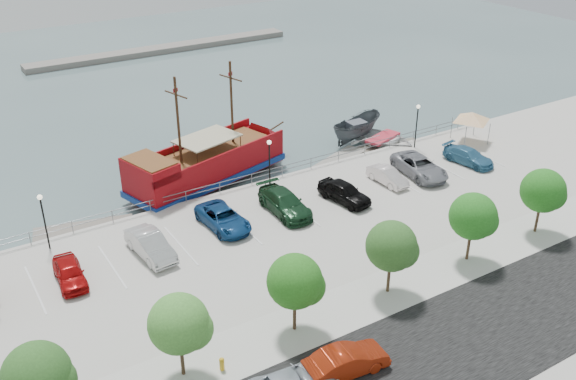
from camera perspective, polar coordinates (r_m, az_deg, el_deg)
ground at (r=49.35m, az=2.22°, el=-3.72°), size 160.00×160.00×0.00m
street at (r=39.04m, az=15.75°, el=-12.63°), size 100.00×8.00×0.04m
sidewalk at (r=42.27m, az=9.88°, el=-8.43°), size 100.00×4.00×0.05m
seawall_railing at (r=54.46m, az=-2.32°, el=1.25°), size 50.00×0.06×1.00m
far_shore at (r=99.29m, az=-11.04°, el=12.20°), size 40.00×3.00×0.80m
pirate_ship at (r=56.92m, az=-6.27°, el=2.62°), size 17.44×8.97×10.80m
patrol_boat at (r=64.80m, az=6.09°, el=5.22°), size 6.79×3.79×2.48m
speedboat at (r=64.11m, az=8.40°, el=4.30°), size 6.59×7.79×1.37m
dock_west at (r=51.59m, az=-17.65°, el=-3.37°), size 7.71×3.84×0.42m
dock_mid at (r=60.51m, az=4.43°, el=2.58°), size 7.25×4.34×0.40m
dock_east at (r=64.20m, az=9.06°, el=3.79°), size 6.69×2.90×0.37m
canopy_tent at (r=64.04m, az=16.09°, el=6.65°), size 5.04×5.04×3.43m
street_sedan at (r=35.26m, az=5.21°, el=-14.92°), size 4.84×2.09×1.55m
fire_hydrant at (r=35.66m, az=-5.90°, el=-15.09°), size 0.29×0.29×0.84m
lamp_post_left at (r=47.02m, az=-20.97°, el=-1.85°), size 0.36×0.36×4.28m
lamp_post_mid at (r=52.41m, az=-1.67°, el=3.09°), size 0.36×0.36×4.28m
lamp_post_right at (r=61.38m, az=11.41°, el=6.26°), size 0.36×0.36×4.28m
tree_a at (r=32.66m, az=-21.12°, el=-15.24°), size 3.30×3.20×5.00m
tree_b at (r=33.83m, az=-9.40°, el=-11.76°), size 3.30×3.20×5.00m
tree_c at (r=36.33m, az=0.86°, el=-8.23°), size 3.30×3.20×5.00m
tree_d at (r=39.92m, az=9.39°, el=-5.05°), size 3.30×3.20×5.00m
tree_e at (r=44.33m, az=16.31°, el=-2.35°), size 3.30×3.20×5.00m
tree_f at (r=49.35m, az=21.88°, el=-0.15°), size 3.30×3.20×5.00m
parked_car_a at (r=43.97m, az=-18.85°, el=-6.97°), size 1.98×4.37×1.46m
parked_car_b at (r=45.24m, az=-12.13°, el=-4.81°), size 2.22×5.16×1.65m
parked_car_c at (r=47.84m, az=-5.79°, el=-2.51°), size 2.75×5.46×1.48m
parked_car_d at (r=49.50m, az=-0.29°, el=-1.15°), size 2.41×5.76×1.66m
parked_car_e at (r=51.35m, az=5.03°, el=-0.18°), size 2.71×5.04×1.63m
parked_car_f at (r=54.73m, az=8.85°, el=1.23°), size 1.57×4.09×1.33m
parked_car_g at (r=56.61m, az=11.61°, el=2.06°), size 3.36×6.15×1.63m
parked_car_h at (r=59.95m, az=15.75°, el=2.91°), size 2.72×5.08×1.40m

